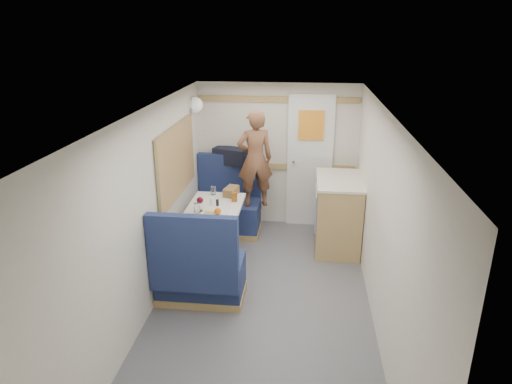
# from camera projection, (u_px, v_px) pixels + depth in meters

# --- Properties ---
(floor) EXTENTS (4.50, 4.50, 0.00)m
(floor) POSITION_uv_depth(u_px,v_px,m) (261.00, 311.00, 4.59)
(floor) COLOR #515156
(floor) RESTS_ON ground
(ceiling) EXTENTS (4.50, 4.50, 0.00)m
(ceiling) POSITION_uv_depth(u_px,v_px,m) (262.00, 113.00, 3.90)
(ceiling) COLOR silver
(ceiling) RESTS_ON wall_back
(wall_back) EXTENTS (2.20, 0.02, 2.00)m
(wall_back) POSITION_uv_depth(u_px,v_px,m) (277.00, 156.00, 6.34)
(wall_back) COLOR silver
(wall_back) RESTS_ON floor
(wall_left) EXTENTS (0.02, 4.50, 2.00)m
(wall_left) POSITION_uv_depth(u_px,v_px,m) (147.00, 215.00, 4.36)
(wall_left) COLOR silver
(wall_left) RESTS_ON floor
(wall_right) EXTENTS (0.02, 4.50, 2.00)m
(wall_right) POSITION_uv_depth(u_px,v_px,m) (382.00, 226.00, 4.13)
(wall_right) COLOR silver
(wall_right) RESTS_ON floor
(oak_trim_low) EXTENTS (2.15, 0.02, 0.08)m
(oak_trim_low) POSITION_uv_depth(u_px,v_px,m) (277.00, 166.00, 6.38)
(oak_trim_low) COLOR olive
(oak_trim_low) RESTS_ON wall_back
(oak_trim_high) EXTENTS (2.15, 0.02, 0.08)m
(oak_trim_high) POSITION_uv_depth(u_px,v_px,m) (278.00, 99.00, 6.06)
(oak_trim_high) COLOR olive
(oak_trim_high) RESTS_ON wall_back
(side_window) EXTENTS (0.04, 1.30, 0.72)m
(side_window) POSITION_uv_depth(u_px,v_px,m) (176.00, 161.00, 5.20)
(side_window) COLOR gray
(side_window) RESTS_ON wall_left
(rear_door) EXTENTS (0.62, 0.12, 1.86)m
(rear_door) POSITION_uv_depth(u_px,v_px,m) (310.00, 159.00, 6.28)
(rear_door) COLOR white
(rear_door) RESTS_ON wall_back
(dinette_table) EXTENTS (0.62, 0.92, 0.72)m
(dinette_table) POSITION_uv_depth(u_px,v_px,m) (215.00, 218.00, 5.39)
(dinette_table) COLOR white
(dinette_table) RESTS_ON floor
(bench_far) EXTENTS (0.90, 0.59, 1.05)m
(bench_far) POSITION_uv_depth(u_px,v_px,m) (228.00, 211.00, 6.29)
(bench_far) COLOR #162649
(bench_far) RESTS_ON floor
(bench_near) EXTENTS (0.90, 0.59, 1.05)m
(bench_near) POSITION_uv_depth(u_px,v_px,m) (200.00, 275.00, 4.68)
(bench_near) COLOR #162649
(bench_near) RESTS_ON floor
(ledge) EXTENTS (0.90, 0.14, 0.04)m
(ledge) POSITION_uv_depth(u_px,v_px,m) (230.00, 165.00, 6.33)
(ledge) COLOR olive
(ledge) RESTS_ON bench_far
(dome_light) EXTENTS (0.20, 0.20, 0.20)m
(dome_light) POSITION_uv_depth(u_px,v_px,m) (195.00, 105.00, 5.82)
(dome_light) COLOR white
(dome_light) RESTS_ON wall_left
(galley_counter) EXTENTS (0.57, 0.92, 0.92)m
(galley_counter) POSITION_uv_depth(u_px,v_px,m) (337.00, 213.00, 5.79)
(galley_counter) COLOR olive
(galley_counter) RESTS_ON floor
(person) EXTENTS (0.53, 0.43, 1.28)m
(person) POSITION_uv_depth(u_px,v_px,m) (255.00, 159.00, 5.86)
(person) COLOR brown
(person) RESTS_ON bench_far
(duffel_bag) EXTENTS (0.51, 0.35, 0.22)m
(duffel_bag) POSITION_uv_depth(u_px,v_px,m) (231.00, 156.00, 6.28)
(duffel_bag) COLOR black
(duffel_bag) RESTS_ON ledge
(tray) EXTENTS (0.29, 0.38, 0.02)m
(tray) POSITION_uv_depth(u_px,v_px,m) (215.00, 213.00, 5.12)
(tray) COLOR white
(tray) RESTS_ON dinette_table
(orange_fruit) EXTENTS (0.07, 0.07, 0.07)m
(orange_fruit) POSITION_uv_depth(u_px,v_px,m) (218.00, 211.00, 5.03)
(orange_fruit) COLOR #F15C0A
(orange_fruit) RESTS_ON tray
(cheese_block) EXTENTS (0.11, 0.07, 0.04)m
(cheese_block) POSITION_uv_depth(u_px,v_px,m) (210.00, 212.00, 5.07)
(cheese_block) COLOR #F5E78D
(cheese_block) RESTS_ON tray
(wine_glass) EXTENTS (0.08, 0.08, 0.17)m
(wine_glass) POSITION_uv_depth(u_px,v_px,m) (200.00, 201.00, 5.15)
(wine_glass) COLOR white
(wine_glass) RESTS_ON dinette_table
(tumbler_left) EXTENTS (0.07, 0.07, 0.12)m
(tumbler_left) POSITION_uv_depth(u_px,v_px,m) (197.00, 208.00, 5.12)
(tumbler_left) COLOR white
(tumbler_left) RESTS_ON dinette_table
(tumbler_mid) EXTENTS (0.06, 0.06, 0.10)m
(tumbler_mid) POSITION_uv_depth(u_px,v_px,m) (213.00, 190.00, 5.68)
(tumbler_mid) COLOR white
(tumbler_mid) RESTS_ON dinette_table
(beer_glass) EXTENTS (0.07, 0.07, 0.11)m
(beer_glass) POSITION_uv_depth(u_px,v_px,m) (234.00, 197.00, 5.45)
(beer_glass) COLOR #8F4C14
(beer_glass) RESTS_ON dinette_table
(pepper_grinder) EXTENTS (0.04, 0.04, 0.09)m
(pepper_grinder) POSITION_uv_depth(u_px,v_px,m) (217.00, 203.00, 5.28)
(pepper_grinder) COLOR black
(pepper_grinder) RESTS_ON dinette_table
(salt_grinder) EXTENTS (0.04, 0.04, 0.10)m
(salt_grinder) POSITION_uv_depth(u_px,v_px,m) (211.00, 201.00, 5.35)
(salt_grinder) COLOR white
(salt_grinder) RESTS_ON dinette_table
(bread_loaf) EXTENTS (0.18, 0.27, 0.10)m
(bread_loaf) POSITION_uv_depth(u_px,v_px,m) (231.00, 191.00, 5.66)
(bread_loaf) COLOR olive
(bread_loaf) RESTS_ON dinette_table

